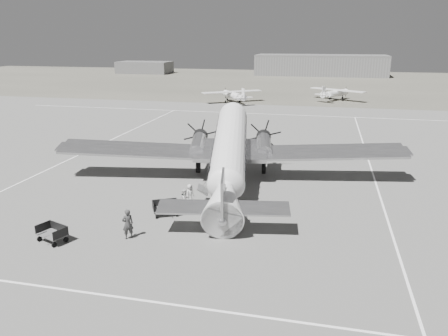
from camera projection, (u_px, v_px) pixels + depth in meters
ground at (222, 200)px, 33.75m from camera, size 260.00×260.00×0.00m
taxi_line_near at (154, 302)px, 20.69m from camera, size 60.00×0.15×0.01m
taxi_line_right at (385, 213)px, 31.16m from camera, size 0.15×80.00×0.01m
taxi_line_left at (81, 154)px, 46.98m from camera, size 0.15×60.00×0.01m
taxi_line_horizon at (278, 114)px, 71.08m from camera, size 90.00×0.15×0.01m
grass_infield at (300, 82)px, 122.40m from camera, size 260.00×90.00×0.01m
hangar_main at (320, 65)px, 143.70m from camera, size 42.00×14.00×6.60m
shed_secondary at (145, 67)px, 152.39m from camera, size 18.00×10.00×4.00m
dc3_airliner at (229, 153)px, 35.93m from camera, size 33.96×26.32×5.85m
light_plane_left at (233, 96)px, 83.38m from camera, size 15.43×14.90×2.49m
light_plane_right at (336, 94)px, 86.52m from camera, size 15.14×14.42×2.46m
baggage_cart_near at (165, 208)px, 30.67m from camera, size 2.25×2.02×1.05m
baggage_cart_far at (52, 234)px, 26.66m from camera, size 2.21×1.89×1.06m
ground_crew at (128, 224)px, 26.99m from camera, size 0.84×0.81×1.93m
ramp_agent at (185, 200)px, 31.37m from camera, size 0.76×0.91×1.67m
passenger at (190, 194)px, 32.82m from camera, size 0.74×0.87×1.51m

